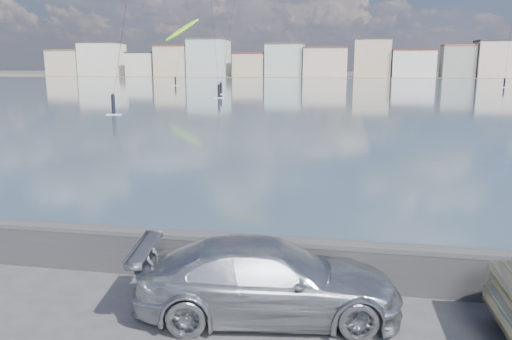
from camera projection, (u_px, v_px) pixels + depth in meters
The scene contains 6 objects.
bay_water at pixel (333, 89), 96.50m from camera, with size 500.00×177.00×0.00m, color #3D5667.
far_shore_strip at pixel (342, 76), 200.87m from camera, with size 500.00×60.00×0.00m, color #4C473D.
seawall at pixel (201, 252), 10.95m from camera, with size 400.00×0.36×1.08m.
far_buildings at pixel (345, 61), 185.92m from camera, with size 240.79×13.26×14.60m.
car_silver at pixel (268, 279), 9.27m from camera, with size 2.00×4.91×1.43m, color #AFB2B6.
kitesurfer_0 at pixel (182, 30), 119.79m from camera, with size 9.52×14.53×16.10m.
Camera 1 is at (3.08, -7.25, 4.62)m, focal length 35.00 mm.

